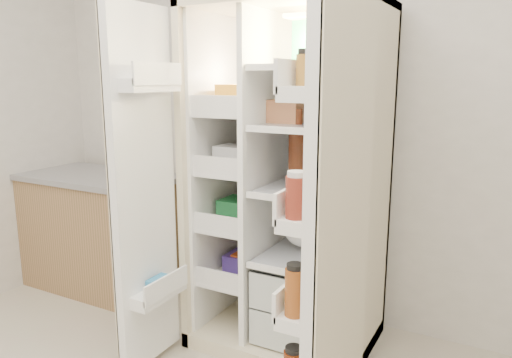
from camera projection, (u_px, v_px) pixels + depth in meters
The scene contains 5 objects.
wall_back at pixel (328, 93), 2.76m from camera, with size 4.00×0.02×2.70m, color silver.
refrigerator at pixel (295, 208), 2.61m from camera, with size 0.92×0.70×1.80m.
freezer_door at pixel (144, 194), 2.30m from camera, with size 0.15×0.40×1.72m.
fridge_door at pixel (334, 233), 1.77m from camera, with size 0.17×0.58×1.72m.
kitchen_counter at pixel (102, 231), 3.34m from camera, with size 1.10×0.58×0.80m.
Camera 1 is at (0.98, -0.66, 1.43)m, focal length 34.00 mm.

